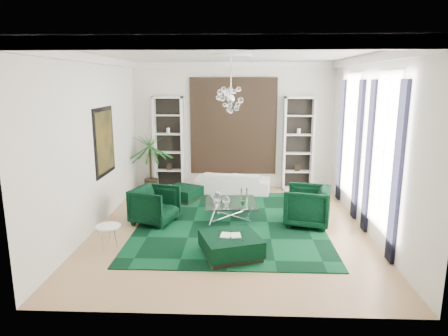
{
  "coord_description": "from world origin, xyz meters",
  "views": [
    {
      "loc": [
        0.21,
        -8.57,
        3.24
      ],
      "look_at": [
        -0.16,
        0.5,
        1.26
      ],
      "focal_mm": 32.0,
      "sensor_mm": 36.0,
      "label": 1
    }
  ],
  "objects_px": {
    "armchair_left": "(155,205)",
    "ottoman_front": "(231,246)",
    "palm": "(150,154)",
    "ottoman_side": "(183,194)",
    "armchair_right": "(307,206)",
    "coffee_table": "(231,210)",
    "sofa": "(233,182)",
    "side_table": "(109,237)"
  },
  "relations": [
    {
      "from": "sofa",
      "to": "ottoman_front",
      "type": "relative_size",
      "value": 2.12
    },
    {
      "from": "ottoman_side",
      "to": "sofa",
      "type": "bearing_deg",
      "value": 32.2
    },
    {
      "from": "ottoman_side",
      "to": "ottoman_front",
      "type": "xyz_separation_m",
      "value": [
        1.4,
        -3.55,
        0.02
      ]
    },
    {
      "from": "armchair_right",
      "to": "coffee_table",
      "type": "relative_size",
      "value": 0.83
    },
    {
      "from": "sofa",
      "to": "armchair_right",
      "type": "height_order",
      "value": "armchair_right"
    },
    {
      "from": "sofa",
      "to": "armchair_left",
      "type": "xyz_separation_m",
      "value": [
        -1.75,
        -2.65,
        0.11
      ]
    },
    {
      "from": "armchair_left",
      "to": "ottoman_front",
      "type": "bearing_deg",
      "value": -114.61
    },
    {
      "from": "armchair_left",
      "to": "side_table",
      "type": "relative_size",
      "value": 1.94
    },
    {
      "from": "armchair_left",
      "to": "sofa",
      "type": "bearing_deg",
      "value": -13.86
    },
    {
      "from": "side_table",
      "to": "palm",
      "type": "distance_m",
      "value": 4.34
    },
    {
      "from": "armchair_left",
      "to": "coffee_table",
      "type": "relative_size",
      "value": 0.77
    },
    {
      "from": "sofa",
      "to": "palm",
      "type": "xyz_separation_m",
      "value": [
        -2.45,
        0.1,
        0.8
      ]
    },
    {
      "from": "coffee_table",
      "to": "ottoman_front",
      "type": "height_order",
      "value": "coffee_table"
    },
    {
      "from": "sofa",
      "to": "ottoman_side",
      "type": "xyz_separation_m",
      "value": [
        -1.35,
        -0.85,
        -0.13
      ]
    },
    {
      "from": "side_table",
      "to": "palm",
      "type": "relative_size",
      "value": 0.22
    },
    {
      "from": "armchair_right",
      "to": "coffee_table",
      "type": "xyz_separation_m",
      "value": [
        -1.75,
        0.35,
        -0.25
      ]
    },
    {
      "from": "sofa",
      "to": "armchair_right",
      "type": "bearing_deg",
      "value": 129.79
    },
    {
      "from": "coffee_table",
      "to": "sofa",
      "type": "bearing_deg",
      "value": 90.0
    },
    {
      "from": "sofa",
      "to": "coffee_table",
      "type": "xyz_separation_m",
      "value": [
        0.0,
        -2.3,
        -0.11
      ]
    },
    {
      "from": "ottoman_front",
      "to": "ottoman_side",
      "type": "bearing_deg",
      "value": 111.52
    },
    {
      "from": "armchair_left",
      "to": "palm",
      "type": "relative_size",
      "value": 0.42
    },
    {
      "from": "palm",
      "to": "side_table",
      "type": "bearing_deg",
      "value": -88.65
    },
    {
      "from": "armchair_left",
      "to": "palm",
      "type": "distance_m",
      "value": 2.92
    },
    {
      "from": "ottoman_front",
      "to": "armchair_left",
      "type": "bearing_deg",
      "value": 135.81
    },
    {
      "from": "palm",
      "to": "armchair_left",
      "type": "bearing_deg",
      "value": -75.72
    },
    {
      "from": "sofa",
      "to": "armchair_right",
      "type": "relative_size",
      "value": 2.17
    },
    {
      "from": "side_table",
      "to": "palm",
      "type": "bearing_deg",
      "value": 91.35
    },
    {
      "from": "side_table",
      "to": "ottoman_front",
      "type": "bearing_deg",
      "value": -5.95
    },
    {
      "from": "ottoman_side",
      "to": "side_table",
      "type": "distance_m",
      "value": 3.45
    },
    {
      "from": "armchair_right",
      "to": "ottoman_front",
      "type": "relative_size",
      "value": 0.98
    },
    {
      "from": "coffee_table",
      "to": "palm",
      "type": "distance_m",
      "value": 3.55
    },
    {
      "from": "sofa",
      "to": "armchair_left",
      "type": "relative_size",
      "value": 2.32
    },
    {
      "from": "ottoman_front",
      "to": "side_table",
      "type": "xyz_separation_m",
      "value": [
        -2.4,
        0.25,
        0.03
      ]
    },
    {
      "from": "coffee_table",
      "to": "ottoman_side",
      "type": "relative_size",
      "value": 1.43
    },
    {
      "from": "ottoman_side",
      "to": "armchair_left",
      "type": "bearing_deg",
      "value": -102.53
    },
    {
      "from": "coffee_table",
      "to": "side_table",
      "type": "bearing_deg",
      "value": -141.79
    },
    {
      "from": "coffee_table",
      "to": "ottoman_front",
      "type": "xyz_separation_m",
      "value": [
        0.05,
        -2.1,
        -0.0
      ]
    },
    {
      "from": "armchair_left",
      "to": "ottoman_side",
      "type": "distance_m",
      "value": 1.86
    },
    {
      "from": "armchair_left",
      "to": "coffee_table",
      "type": "distance_m",
      "value": 1.8
    },
    {
      "from": "armchair_left",
      "to": "ottoman_front",
      "type": "xyz_separation_m",
      "value": [
        1.8,
        -1.75,
        -0.22
      ]
    },
    {
      "from": "armchair_left",
      "to": "palm",
      "type": "xyz_separation_m",
      "value": [
        -0.7,
        2.75,
        0.69
      ]
    },
    {
      "from": "ottoman_front",
      "to": "palm",
      "type": "relative_size",
      "value": 0.46
    }
  ]
}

